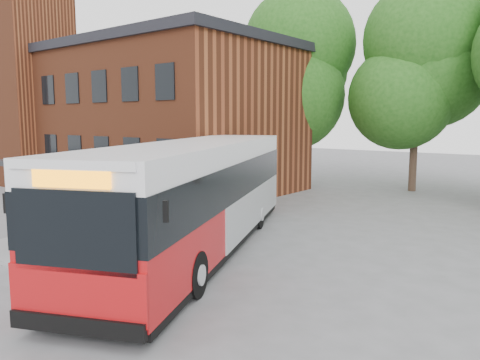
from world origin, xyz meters
The scene contains 7 objects.
ground centered at (0.00, 0.00, 0.00)m, with size 100.00×100.00×0.00m, color #5E5E60.
station_building centered at (-13.00, 9.00, 4.25)m, with size 18.40×10.40×8.50m, color brown, non-canonical shape.
clock_tower centered at (-19.00, 5.00, 9.10)m, with size 5.20×5.20×18.20m, color brown, non-canonical shape.
bus_shelter centered at (-4.50, -1.00, 1.45)m, with size 3.60×7.00×2.90m, color #28282B, non-canonical shape.
tree_0 centered at (-6.00, 16.00, 5.50)m, with size 7.92×7.92×11.00m, color #1D4E14, non-canonical shape.
tree_1 centered at (1.00, 17.00, 5.20)m, with size 7.92×7.92×10.40m, color #1D4E14, non-canonical shape.
city_bus centered at (-0.32, 0.17, 1.73)m, with size 2.89×13.58×3.45m, color #B41013, non-canonical shape.
Camera 1 is at (9.73, -10.51, 4.15)m, focal length 35.00 mm.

